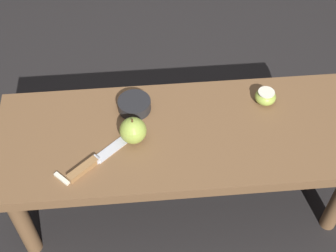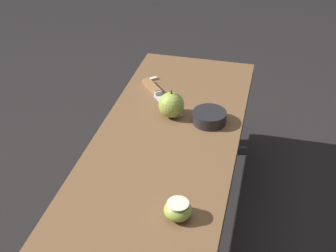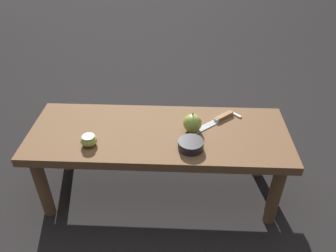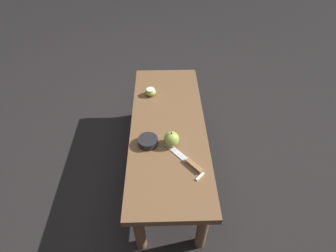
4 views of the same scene
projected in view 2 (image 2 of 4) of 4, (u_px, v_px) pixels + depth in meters
The scene contains 7 objects.
ground_plane at pixel (165, 234), 1.62m from camera, with size 8.00×8.00×0.00m, color black.
wooden_bench at pixel (164, 157), 1.43m from camera, with size 1.17×0.43×0.39m.
knife at pixel (156, 92), 1.63m from camera, with size 0.21×0.19×0.02m.
apple_whole at pixel (171, 105), 1.50m from camera, with size 0.08×0.08×0.09m.
apple_cut at pixel (178, 210), 1.13m from camera, with size 0.07×0.07×0.05m.
apple_slice_near_knife at pixel (150, 79), 1.72m from camera, with size 0.05×0.05×0.01m.
bowl at pixel (209, 117), 1.48m from camera, with size 0.11×0.11×0.04m.
Camera 2 is at (1.09, 0.28, 1.21)m, focal length 50.00 mm.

